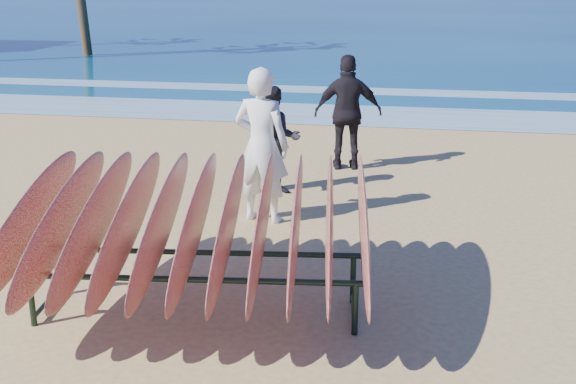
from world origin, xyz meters
name	(u,v)px	position (x,y,z in m)	size (l,w,h in m)	color
ground	(273,309)	(0.00, 0.00, 0.00)	(120.00, 120.00, 0.00)	tan
ocean	(407,12)	(0.00, 55.00, 0.01)	(160.00, 160.00, 0.00)	navy
foam_near	(361,115)	(0.00, 10.00, 0.01)	(160.00, 160.00, 0.00)	white
foam_far	(371,91)	(0.00, 13.50, 0.01)	(160.00, 160.00, 0.00)	white
surfboard_rack	(195,224)	(-0.68, -0.22, 0.91)	(3.49, 3.14, 1.48)	black
person_white	(262,146)	(-0.66, 2.55, 1.01)	(0.73, 0.48, 2.01)	white
person_dark_a	(274,141)	(-0.75, 3.77, 0.79)	(0.77, 0.60, 1.59)	black
person_dark_b	(348,113)	(0.16, 5.36, 0.94)	(1.10, 0.46, 1.88)	black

